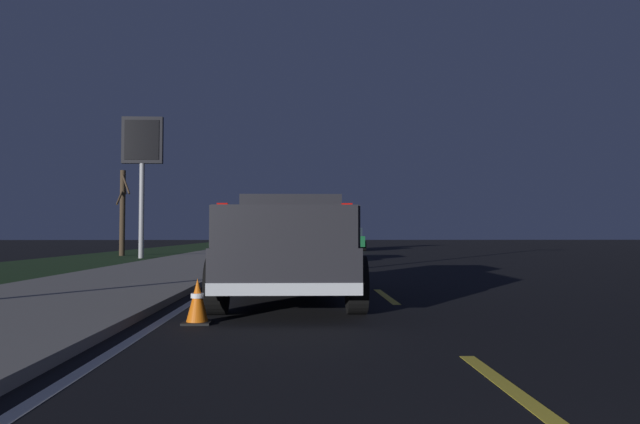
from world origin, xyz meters
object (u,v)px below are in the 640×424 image
Objects in this scene: sedan_tan at (293,243)px; bare_tree_far at (123,210)px; pickup_truck at (291,244)px; gas_price_sign at (142,152)px; traffic_cone_near at (197,301)px; sedan_green at (349,239)px.

bare_tree_far is at bearing 52.86° from sedan_tan.
gas_price_sign is at bearing 24.41° from pickup_truck.
pickup_truck reaches higher than sedan_tan.
pickup_truck reaches higher than traffic_cone_near.
traffic_cone_near is (-21.62, -7.97, -2.09)m from bare_tree_far.
gas_price_sign is 11.46× the size of traffic_cone_near.
pickup_truck is at bearing -179.30° from sedan_tan.
pickup_truck is at bearing -23.64° from traffic_cone_near.
sedan_green is at bearing -54.92° from bare_tree_far.
gas_price_sign reaches higher than pickup_truck.
bare_tree_far reaches higher than sedan_green.
sedan_tan is at bearing -127.14° from bare_tree_far.
sedan_tan is 0.66× the size of gas_price_sign.
sedan_green is at bearing -13.15° from sedan_tan.
bare_tree_far reaches higher than pickup_truck.
sedan_green is 16.07m from sedan_tan.
bare_tree_far is (2.97, 1.84, -2.61)m from gas_price_sign.
bare_tree_far is at bearing 31.74° from gas_price_sign.
sedan_green is at bearing -42.34° from gas_price_sign.
gas_price_sign is at bearing 137.66° from sedan_green.
sedan_tan is (12.21, 0.15, -0.20)m from pickup_truck.
traffic_cone_near is (-14.83, 1.00, -0.50)m from sedan_tan.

